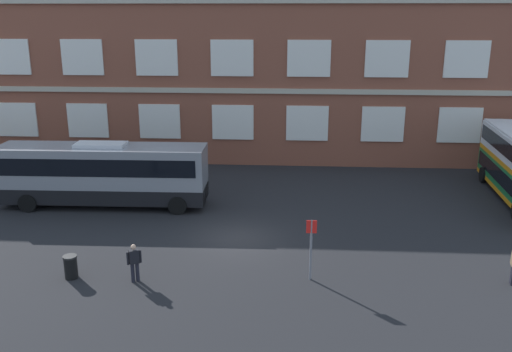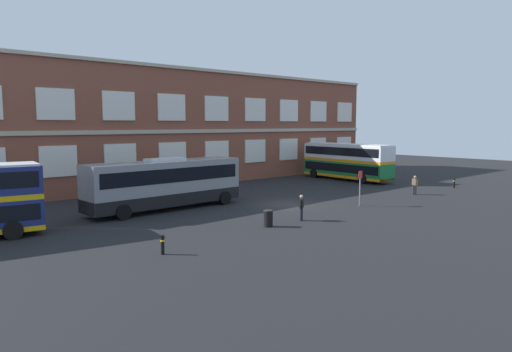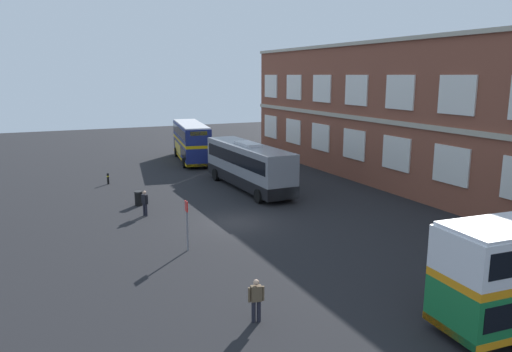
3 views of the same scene
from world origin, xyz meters
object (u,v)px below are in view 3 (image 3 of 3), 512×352
waiting_passenger (145,202)px  station_litter_bin (139,198)px  touring_coach (248,166)px  second_passenger (256,299)px  double_decker_near (191,141)px  safety_bollard_west (108,178)px  bus_stand_flag (187,221)px

waiting_passenger → station_litter_bin: (-2.84, 0.14, -0.41)m
touring_coach → second_passenger: touring_coach is taller
double_decker_near → safety_bollard_west: size_ratio=11.86×
bus_stand_flag → second_passenger: bearing=0.8°
double_decker_near → station_litter_bin: (16.12, -8.88, -1.63)m
double_decker_near → second_passenger: (34.83, -8.22, -1.22)m
double_decker_near → safety_bollard_west: (8.10, -9.88, -1.66)m
double_decker_near → safety_bollard_west: double_decker_near is taller
touring_coach → second_passenger: (20.29, -8.56, -0.98)m
double_decker_near → station_litter_bin: double_decker_near is taller
bus_stand_flag → double_decker_near: bearing=162.4°
safety_bollard_west → station_litter_bin: bearing=7.1°
second_passenger → bus_stand_flag: (-8.46, -0.12, 0.70)m
waiting_passenger → bus_stand_flag: size_ratio=0.63×
waiting_passenger → second_passenger: size_ratio=1.00×
double_decker_near → touring_coach: size_ratio=0.94×
double_decker_near → waiting_passenger: (18.96, -9.02, -1.22)m
touring_coach → waiting_passenger: (4.42, -9.37, -0.98)m
second_passenger → double_decker_near: bearing=166.7°
second_passenger → waiting_passenger: bearing=-177.1°
double_decker_near → touring_coach: 14.55m
bus_stand_flag → station_litter_bin: size_ratio=2.62×
double_decker_near → waiting_passenger: double_decker_near is taller
waiting_passenger → station_litter_bin: 2.87m
second_passenger → bus_stand_flag: bearing=-179.2°
waiting_passenger → bus_stand_flag: 7.48m
second_passenger → safety_bollard_west: size_ratio=1.79×
second_passenger → touring_coach: bearing=157.1°
waiting_passenger → safety_bollard_west: size_ratio=1.79×
touring_coach → station_litter_bin: (1.58, -9.22, -1.39)m
second_passenger → bus_stand_flag: 8.49m
second_passenger → station_litter_bin: 18.73m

